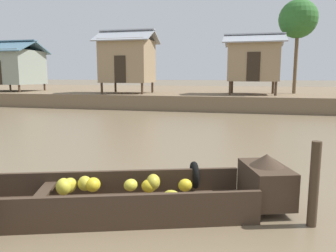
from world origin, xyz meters
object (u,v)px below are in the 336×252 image
Objects in this scene: stilt_house_mid_left at (127,60)px; stilt_house_mid_right at (253,61)px; stilt_house_left at (13,67)px; palm_tree_near at (298,19)px; banana_boat at (106,195)px; mooring_post at (314,184)px.

stilt_house_mid_right is at bearing 3.59° from stilt_house_mid_left.
palm_tree_near is (21.52, 1.49, 3.04)m from stilt_house_left.
stilt_house_mid_left is 11.99m from palm_tree_near.
stilt_house_mid_right is 0.63× the size of palm_tree_near.
stilt_house_mid_right is (18.67, -0.24, 0.24)m from stilt_house_left.
stilt_house_mid_left is at bearing 109.57° from banana_boat.
palm_tree_near is at bearing 3.97° from stilt_house_left.
stilt_house_left reaches higher than mooring_post.
banana_boat is at bearing -48.27° from stilt_house_left.
banana_boat is 18.76m from stilt_house_mid_left.
stilt_house_mid_left is 8.63m from stilt_house_mid_right.
stilt_house_left is 26.53m from mooring_post.
stilt_house_mid_right is at bearing 92.37° from mooring_post.
banana_boat is 1.35× the size of stilt_house_mid_left.
mooring_post is (3.14, 0.29, 0.33)m from banana_boat.
stilt_house_mid_left is 0.70× the size of palm_tree_near.
mooring_post reaches higher than banana_boat.
stilt_house_mid_right is (8.61, 0.54, -0.10)m from stilt_house_mid_left.
mooring_post is at bearing -61.44° from stilt_house_mid_left.
stilt_house_left is 1.13× the size of stilt_house_mid_right.
stilt_house_mid_left reaches higher than stilt_house_left.
stilt_house_mid_right is 4.35m from palm_tree_near.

